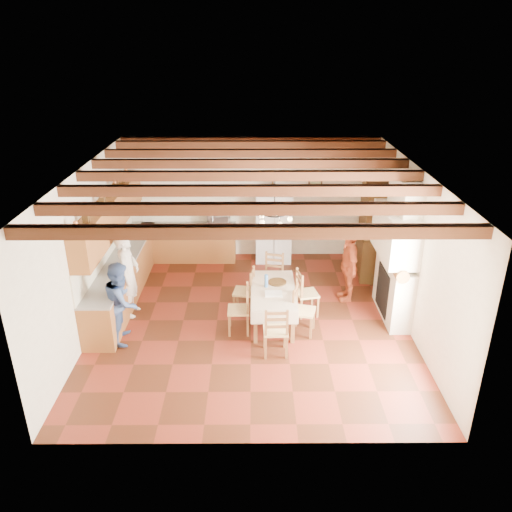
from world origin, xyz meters
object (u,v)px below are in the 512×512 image
(chair_end_far, at_px, (273,276))
(person_woman_blue, at_px, (122,302))
(refrigerator, at_px, (274,227))
(chair_right_near, at_px, (304,310))
(dining_table, at_px, (273,293))
(microwave, at_px, (218,219))
(person_woman_red, at_px, (348,265))
(hutch, at_px, (372,228))
(chair_left_near, at_px, (238,309))
(chair_left_far, at_px, (244,291))
(person_man, at_px, (128,274))
(chair_right_far, at_px, (307,293))
(chair_end_near, at_px, (276,330))

(chair_end_far, xyz_separation_m, person_woman_blue, (-2.77, -1.61, 0.29))
(refrigerator, distance_m, chair_right_near, 3.45)
(dining_table, xyz_separation_m, microwave, (-1.22, 3.01, 0.42))
(dining_table, relative_size, person_woman_red, 1.05)
(hutch, distance_m, dining_table, 3.22)
(person_woman_blue, distance_m, person_woman_red, 4.59)
(person_woman_blue, bearing_deg, dining_table, -82.67)
(refrigerator, relative_size, hutch, 0.76)
(chair_left_near, distance_m, person_woman_blue, 2.11)
(dining_table, xyz_separation_m, chair_left_near, (-0.66, -0.34, -0.15))
(chair_left_far, xyz_separation_m, person_man, (-2.26, -0.04, 0.39))
(chair_left_near, distance_m, person_man, 2.31)
(chair_end_far, xyz_separation_m, person_woman_red, (1.57, -0.11, 0.30))
(refrigerator, distance_m, chair_end_far, 2.01)
(hutch, height_order, chair_right_near, hutch)
(hutch, bearing_deg, chair_right_near, -119.28)
(chair_right_near, xyz_separation_m, person_woman_red, (1.04, 1.32, 0.30))
(chair_left_far, distance_m, chair_end_far, 0.88)
(dining_table, distance_m, chair_right_far, 0.77)
(chair_right_far, relative_size, chair_end_near, 1.00)
(chair_left_far, bearing_deg, chair_end_far, 146.39)
(chair_right_far, bearing_deg, refrigerator, -0.14)
(chair_end_far, bearing_deg, person_woman_blue, -134.77)
(refrigerator, distance_m, hutch, 2.37)
(refrigerator, height_order, person_woman_red, refrigerator)
(dining_table, bearing_deg, refrigerator, 87.62)
(chair_left_near, relative_size, chair_right_near, 1.00)
(chair_left_far, bearing_deg, chair_end_near, 30.57)
(chair_left_near, bearing_deg, chair_left_far, 172.12)
(chair_right_far, bearing_deg, chair_end_near, 141.34)
(chair_left_near, xyz_separation_m, person_woman_red, (2.25, 1.27, 0.30))
(chair_left_far, bearing_deg, refrigerator, 174.14)
(refrigerator, relative_size, chair_end_far, 1.79)
(chair_left_far, bearing_deg, person_woman_blue, -57.20)
(dining_table, distance_m, chair_end_near, 1.07)
(chair_left_near, bearing_deg, chair_right_far, 114.65)
(hutch, distance_m, chair_right_far, 2.57)
(person_man, height_order, person_woman_red, person_man)
(dining_table, bearing_deg, chair_end_far, 88.43)
(person_woman_red, bearing_deg, hutch, 146.02)
(chair_right_near, distance_m, chair_right_far, 0.71)
(refrigerator, bearing_deg, microwave, -178.23)
(dining_table, distance_m, chair_left_far, 0.70)
(person_man, bearing_deg, hutch, -67.33)
(chair_left_far, xyz_separation_m, microwave, (-0.66, 2.62, 0.57))
(person_man, bearing_deg, chair_right_far, -87.65)
(chair_right_far, bearing_deg, person_woman_red, -67.14)
(dining_table, height_order, chair_end_far, chair_end_far)
(hutch, relative_size, chair_end_far, 2.36)
(chair_left_far, bearing_deg, chair_right_near, 64.08)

